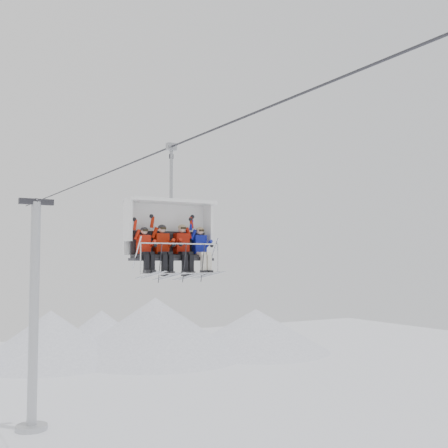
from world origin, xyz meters
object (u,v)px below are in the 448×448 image
lift_tower_right (34,329)px  skier_far_right (201,249)px  chairlift_carrier (169,230)px  skier_center_left (163,248)px  skier_far_left (145,249)px  skier_center_right (183,247)px

lift_tower_right → skier_far_right: (0.94, -19.01, 4.42)m
chairlift_carrier → skier_center_left: size_ratio=2.36×
chairlift_carrier → skier_far_right: 1.14m
skier_center_left → chairlift_carrier: bearing=43.1°
lift_tower_right → skier_far_left: bearing=-92.7°
lift_tower_right → chairlift_carrier: lift_tower_right is taller
skier_far_left → skier_far_right: 1.85m
skier_center_left → skier_center_right: 0.66m
chairlift_carrier → skier_far_left: 1.12m
lift_tower_right → skier_center_left: size_ratio=7.99×
lift_tower_right → skier_far_left: lift_tower_right is taller
skier_far_left → skier_center_right: skier_center_right is taller
chairlift_carrier → skier_center_right: (0.33, -0.31, -0.53)m
skier_center_left → skier_center_right: (0.66, 0.00, 0.01)m
lift_tower_right → skier_center_right: (0.33, -19.00, 4.44)m
lift_tower_right → skier_far_left: 19.54m
skier_far_right → skier_far_left: bearing=-179.8°
lift_tower_right → chairlift_carrier: 19.34m
lift_tower_right → skier_far_left: size_ratio=7.99×
skier_far_right → skier_center_right: bearing=179.3°
skier_center_left → skier_center_right: size_ratio=1.00×
lift_tower_right → skier_far_right: bearing=-87.2°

